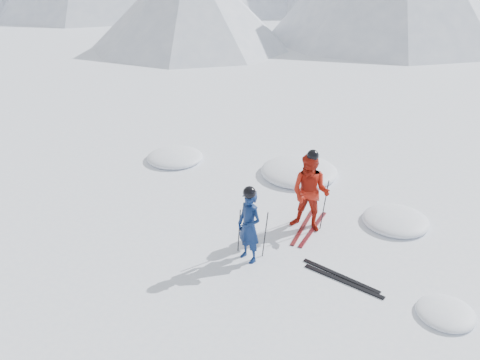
% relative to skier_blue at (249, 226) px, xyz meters
% --- Properties ---
extents(ground, '(160.00, 160.00, 0.00)m').
position_rel_skier_blue_xyz_m(ground, '(1.25, 0.78, -0.79)').
color(ground, white).
rests_on(ground, ground).
extents(skier_blue, '(0.67, 0.56, 1.58)m').
position_rel_skier_blue_xyz_m(skier_blue, '(0.00, 0.00, 0.00)').
color(skier_blue, '#0D204E').
rests_on(skier_blue, ground).
extents(skier_red, '(0.92, 0.73, 1.85)m').
position_rel_skier_blue_xyz_m(skier_red, '(0.70, 1.71, 0.13)').
color(skier_red, '#A91B0D').
rests_on(skier_red, ground).
extents(pole_blue_left, '(0.11, 0.08, 1.05)m').
position_rel_skier_blue_xyz_m(pole_blue_left, '(-0.30, 0.15, -0.26)').
color(pole_blue_left, black).
rests_on(pole_blue_left, ground).
extents(pole_blue_right, '(0.11, 0.07, 1.05)m').
position_rel_skier_blue_xyz_m(pole_blue_right, '(0.25, 0.25, -0.26)').
color(pole_blue_right, black).
rests_on(pole_blue_right, ground).
extents(pole_red_left, '(0.12, 0.10, 1.23)m').
position_rel_skier_blue_xyz_m(pole_red_left, '(0.40, 1.96, -0.17)').
color(pole_red_left, black).
rests_on(pole_red_left, ground).
extents(pole_red_right, '(0.12, 0.09, 1.23)m').
position_rel_skier_blue_xyz_m(pole_red_right, '(1.00, 1.86, -0.17)').
color(pole_red_right, black).
rests_on(pole_red_right, ground).
extents(ski_worn_left, '(0.20, 1.70, 0.03)m').
position_rel_skier_blue_xyz_m(ski_worn_left, '(0.58, 1.71, -0.78)').
color(ski_worn_left, black).
rests_on(ski_worn_left, ground).
extents(ski_worn_right, '(0.10, 1.70, 0.03)m').
position_rel_skier_blue_xyz_m(ski_worn_right, '(0.82, 1.71, -0.78)').
color(ski_worn_right, black).
rests_on(ski_worn_right, ground).
extents(ski_loose_a, '(1.67, 0.49, 0.03)m').
position_rel_skier_blue_xyz_m(ski_loose_a, '(1.89, 0.27, -0.78)').
color(ski_loose_a, black).
rests_on(ski_loose_a, ground).
extents(ski_loose_b, '(1.68, 0.43, 0.03)m').
position_rel_skier_blue_xyz_m(ski_loose_b, '(1.99, 0.12, -0.78)').
color(ski_loose_b, black).
rests_on(ski_loose_b, ground).
extents(snow_lumps, '(9.47, 5.99, 0.48)m').
position_rel_skier_blue_xyz_m(snow_lumps, '(-0.59, 3.67, -0.79)').
color(snow_lumps, white).
rests_on(snow_lumps, ground).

